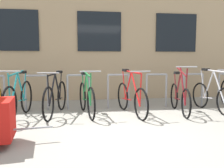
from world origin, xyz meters
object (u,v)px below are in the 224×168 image
bicycle_green (86,98)px  bicycle_silver (212,96)px  bicycle_black (56,97)px  bicycle_maroon (180,97)px  bicycle_red (131,97)px  bicycle_teal (19,99)px

bicycle_green → bicycle_silver: (2.97, -0.08, -0.01)m
bicycle_black → bicycle_silver: (3.65, -0.16, -0.02)m
bicycle_maroon → bicycle_black: bearing=176.3°
bicycle_green → bicycle_silver: 2.97m
bicycle_black → bicycle_red: size_ratio=1.01×
bicycle_green → bicycle_teal: 1.43m
bicycle_red → bicycle_green: bearing=174.2°
bicycle_teal → bicycle_maroon: bearing=-0.3°
bicycle_black → bicycle_red: bearing=-6.0°
bicycle_green → bicycle_black: bicycle_green is taller
bicycle_green → bicycle_maroon: bicycle_maroon is taller
bicycle_silver → bicycle_maroon: bearing=-178.5°
bicycle_green → bicycle_maroon: size_ratio=1.00×
bicycle_black → bicycle_teal: (-0.75, -0.16, 0.01)m
bicycle_black → bicycle_teal: bearing=-167.7°
bicycle_green → bicycle_red: size_ratio=0.95×
bicycle_maroon → bicycle_silver: (0.83, 0.02, 0.00)m
bicycle_green → bicycle_teal: bicycle_teal is taller
bicycle_maroon → bicycle_silver: 0.83m
bicycle_red → bicycle_teal: bearing=179.7°
bicycle_green → bicycle_silver: bearing=-1.6°
bicycle_green → bicycle_teal: size_ratio=0.93×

